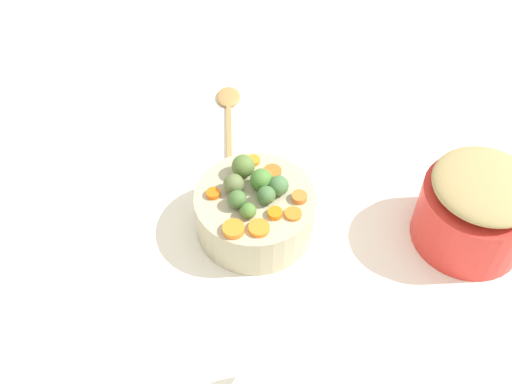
# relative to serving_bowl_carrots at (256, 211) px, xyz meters

# --- Properties ---
(tabletop) EXTENTS (2.40, 2.40, 0.02)m
(tabletop) POSITION_rel_serving_bowl_carrots_xyz_m (0.00, 0.03, -0.06)
(tabletop) COLOR white
(tabletop) RESTS_ON ground
(serving_bowl_carrots) EXTENTS (0.23, 0.23, 0.09)m
(serving_bowl_carrots) POSITION_rel_serving_bowl_carrots_xyz_m (0.00, 0.00, 0.00)
(serving_bowl_carrots) COLOR #B6AD8C
(serving_bowl_carrots) RESTS_ON tabletop
(metal_pot) EXTENTS (0.21, 0.21, 0.13)m
(metal_pot) POSITION_rel_serving_bowl_carrots_xyz_m (-0.30, 0.27, 0.02)
(metal_pot) COLOR red
(metal_pot) RESTS_ON tabletop
(stuffing_mound) EXTENTS (0.19, 0.19, 0.04)m
(stuffing_mound) POSITION_rel_serving_bowl_carrots_xyz_m (-0.30, 0.27, 0.10)
(stuffing_mound) COLOR tan
(stuffing_mound) RESTS_ON metal_pot
(carrot_slice_0) EXTENTS (0.04, 0.04, 0.01)m
(carrot_slice_0) POSITION_rel_serving_bowl_carrots_xyz_m (-0.02, 0.08, 0.05)
(carrot_slice_0) COLOR orange
(carrot_slice_0) RESTS_ON serving_bowl_carrots
(carrot_slice_1) EXTENTS (0.03, 0.03, 0.01)m
(carrot_slice_1) POSITION_rel_serving_bowl_carrots_xyz_m (0.06, -0.05, 0.05)
(carrot_slice_1) COLOR orange
(carrot_slice_1) RESTS_ON serving_bowl_carrots
(carrot_slice_2) EXTENTS (0.06, 0.06, 0.01)m
(carrot_slice_2) POSITION_rel_serving_bowl_carrots_xyz_m (0.08, 0.04, 0.05)
(carrot_slice_2) COLOR orange
(carrot_slice_2) RESTS_ON serving_bowl_carrots
(carrot_slice_3) EXTENTS (0.05, 0.05, 0.01)m
(carrot_slice_3) POSITION_rel_serving_bowl_carrots_xyz_m (-0.06, -0.02, 0.05)
(carrot_slice_3) COLOR orange
(carrot_slice_3) RESTS_ON serving_bowl_carrots
(carrot_slice_4) EXTENTS (0.04, 0.04, 0.01)m
(carrot_slice_4) POSITION_rel_serving_bowl_carrots_xyz_m (0.05, 0.06, 0.05)
(carrot_slice_4) COLOR orange
(carrot_slice_4) RESTS_ON serving_bowl_carrots
(carrot_slice_5) EXTENTS (0.03, 0.03, 0.01)m
(carrot_slice_5) POSITION_rel_serving_bowl_carrots_xyz_m (-0.06, 0.06, 0.05)
(carrot_slice_5) COLOR orange
(carrot_slice_5) RESTS_ON serving_bowl_carrots
(carrot_slice_6) EXTENTS (0.04, 0.04, 0.01)m
(carrot_slice_6) POSITION_rel_serving_bowl_carrots_xyz_m (-0.05, -0.07, 0.05)
(carrot_slice_6) COLOR orange
(carrot_slice_6) RESTS_ON serving_bowl_carrots
(carrot_slice_7) EXTENTS (0.03, 0.03, 0.01)m
(carrot_slice_7) POSITION_rel_serving_bowl_carrots_xyz_m (0.01, 0.06, 0.05)
(carrot_slice_7) COLOR orange
(carrot_slice_7) RESTS_ON serving_bowl_carrots
(brussels_sprout_0) EXTENTS (0.04, 0.04, 0.04)m
(brussels_sprout_0) POSITION_rel_serving_bowl_carrots_xyz_m (0.02, -0.03, 0.07)
(brussels_sprout_0) COLOR #606F3F
(brussels_sprout_0) RESTS_ON serving_bowl_carrots
(brussels_sprout_1) EXTENTS (0.03, 0.03, 0.03)m
(brussels_sprout_1) POSITION_rel_serving_bowl_carrots_xyz_m (0.04, -0.00, 0.06)
(brussels_sprout_1) COLOR #476F34
(brussels_sprout_1) RESTS_ON serving_bowl_carrots
(brussels_sprout_2) EXTENTS (0.03, 0.03, 0.03)m
(brussels_sprout_2) POSITION_rel_serving_bowl_carrots_xyz_m (0.04, 0.03, 0.06)
(brussels_sprout_2) COLOR #4E7B31
(brussels_sprout_2) RESTS_ON serving_bowl_carrots
(brussels_sprout_3) EXTENTS (0.04, 0.04, 0.04)m
(brussels_sprout_3) POSITION_rel_serving_bowl_carrots_xyz_m (-0.02, -0.01, 0.07)
(brussels_sprout_3) COLOR #497F32
(brussels_sprout_3) RESTS_ON serving_bowl_carrots
(brussels_sprout_4) EXTENTS (0.03, 0.03, 0.03)m
(brussels_sprout_4) POSITION_rel_serving_bowl_carrots_xyz_m (-0.01, 0.02, 0.06)
(brussels_sprout_4) COLOR #446E3B
(brussels_sprout_4) RESTS_ON serving_bowl_carrots
(brussels_sprout_5) EXTENTS (0.04, 0.04, 0.04)m
(brussels_sprout_5) POSITION_rel_serving_bowl_carrots_xyz_m (-0.04, 0.02, 0.07)
(brussels_sprout_5) COLOR #467540
(brussels_sprout_5) RESTS_ON serving_bowl_carrots
(brussels_sprout_6) EXTENTS (0.04, 0.04, 0.04)m
(brussels_sprout_6) POSITION_rel_serving_bowl_carrots_xyz_m (-0.02, -0.06, 0.07)
(brussels_sprout_6) COLOR #567434
(brussels_sprout_6) RESTS_ON serving_bowl_carrots
(wooden_spoon) EXTENTS (0.19, 0.24, 0.01)m
(wooden_spoon) POSITION_rel_serving_bowl_carrots_xyz_m (-0.17, -0.31, -0.04)
(wooden_spoon) COLOR #AA8047
(wooden_spoon) RESTS_ON tabletop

